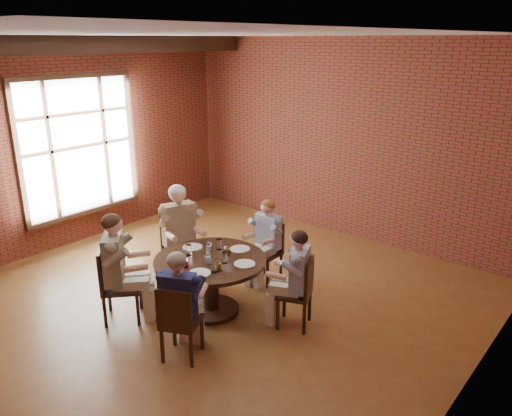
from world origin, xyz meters
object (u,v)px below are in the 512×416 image
Objects in this scene: chair_a at (300,290)px; chair_c at (179,243)px; diner_b at (266,242)px; chair_e at (179,321)px; chair_d at (113,281)px; diner_e at (181,305)px; dining_table at (211,274)px; chair_b at (269,249)px; smartphone at (216,271)px; diner_a at (295,279)px; diner_c at (181,234)px; diner_d at (120,268)px.

chair_c is at bearing -112.21° from chair_a.
diner_b reaches higher than chair_e.
diner_e is at bearing -137.67° from chair_d.
dining_table is 1.20m from chair_b.
chair_d is at bearing -146.48° from chair_c.
chair_d is 1.33m from smartphone.
diner_e is at bearing -46.37° from diner_a.
diner_c is at bearing -68.74° from chair_e.
smartphone is (1.39, -0.65, 0.23)m from chair_c.
chair_d is at bearing -132.58° from dining_table.
diner_b is at bearing -35.38° from chair_c.
dining_table is at bearing -90.00° from chair_a.
diner_b is at bearing -68.46° from diner_d.
dining_table is at bearing -90.00° from chair_e.
chair_a reaches higher than dining_table.
diner_a is 2.00m from diner_c.
chair_d is at bearing -77.24° from chair_a.
diner_e is at bearing -71.90° from smartphone.
diner_c is at bearing -143.79° from diner_b.
chair_a is 1.04m from smartphone.
diner_b is at bearing -144.78° from chair_a.
diner_d is 1.18m from diner_e.
diner_d is 11.06× the size of smartphone.
diner_a is at bearing 22.32° from dining_table.
chair_d reaches higher than smartphone.
chair_e is at bearing -111.14° from diner_c.
diner_c reaches higher than diner_b.
chair_b is (-0.00, 1.20, -0.05)m from dining_table.
diner_b reaches higher than chair_a.
chair_a is 0.90× the size of chair_c.
smartphone is (-0.11, 0.67, 0.12)m from diner_e.
dining_table is 1.60× the size of chair_b.
diner_b is 0.86× the size of diner_c.
chair_a is 0.70× the size of diner_e.
dining_table is 1.56× the size of chair_e.
diner_a is 1.23m from diner_b.
chair_c is 0.69× the size of diner_c.
chair_c is at bearing -144.92° from chair_b.
diner_e is at bearing -64.43° from dining_table.
chair_a is at bearing 49.68° from smartphone.
smartphone is (-0.69, -0.63, 0.13)m from diner_a.
chair_b is 2.20m from chair_e.
diner_a is 0.94m from smartphone.
diner_c is (-0.99, -0.80, 0.23)m from chair_b.
dining_table is 1.08m from diner_c.
diner_c is at bearing -67.91° from diner_e.
dining_table is at bearing -90.00° from diner_e.
chair_c is at bearing -66.95° from diner_e.
diner_a is at bearing -35.36° from diner_b.
chair_c reaches higher than chair_a.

